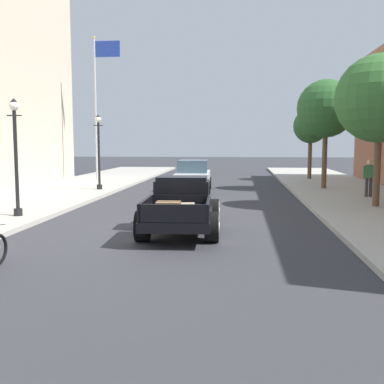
# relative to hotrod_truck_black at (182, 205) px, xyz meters

# --- Properties ---
(ground_plane) EXTENTS (140.00, 140.00, 0.00)m
(ground_plane) POSITION_rel_hotrod_truck_black_xyz_m (-0.15, 0.21, -0.75)
(ground_plane) COLOR #333338
(hotrod_truck_black) EXTENTS (2.33, 5.00, 1.58)m
(hotrod_truck_black) POSITION_rel_hotrod_truck_black_xyz_m (0.00, 0.00, 0.00)
(hotrod_truck_black) COLOR black
(hotrod_truck_black) RESTS_ON ground
(car_background_white) EXTENTS (2.01, 4.37, 1.65)m
(car_background_white) POSITION_rel_hotrod_truck_black_xyz_m (-0.77, 11.11, 0.01)
(car_background_white) COLOR silver
(car_background_white) RESTS_ON ground
(pedestrian_sidewalk_right) EXTENTS (0.53, 0.22, 1.65)m
(pedestrian_sidewalk_right) POSITION_rel_hotrod_truck_black_xyz_m (7.43, 8.01, 0.33)
(pedestrian_sidewalk_right) COLOR #333338
(pedestrian_sidewalk_right) RESTS_ON sidewalk_right
(street_lamp_near) EXTENTS (0.50, 0.32, 3.85)m
(street_lamp_near) POSITION_rel_hotrod_truck_black_xyz_m (-5.63, 1.23, 1.63)
(street_lamp_near) COLOR black
(street_lamp_near) RESTS_ON sidewalk_left
(street_lamp_far) EXTENTS (0.50, 0.32, 3.85)m
(street_lamp_far) POSITION_rel_hotrod_truck_black_xyz_m (-5.57, 10.08, 1.63)
(street_lamp_far) COLOR black
(street_lamp_far) RESTS_ON sidewalk_left
(flagpole) EXTENTS (1.74, 0.16, 9.16)m
(flagpole) POSITION_rel_hotrod_truck_black_xyz_m (-7.40, 16.27, 5.02)
(flagpole) COLOR #B2B2B7
(flagpole) RESTS_ON sidewalk_left
(street_tree_nearest) EXTENTS (3.31, 3.31, 5.71)m
(street_tree_nearest) POSITION_rel_hotrod_truck_black_xyz_m (6.86, 4.85, 3.44)
(street_tree_nearest) COLOR brown
(street_tree_nearest) RESTS_ON sidewalk_right
(street_tree_second) EXTENTS (3.02, 3.02, 5.70)m
(street_tree_second) POSITION_rel_hotrod_truck_black_xyz_m (6.14, 11.81, 3.56)
(street_tree_second) COLOR brown
(street_tree_second) RESTS_ON sidewalk_right
(street_tree_third) EXTENTS (2.30, 2.30, 4.67)m
(street_tree_third) POSITION_rel_hotrod_truck_black_xyz_m (6.36, 18.49, 2.88)
(street_tree_third) COLOR brown
(street_tree_third) RESTS_ON sidewalk_right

